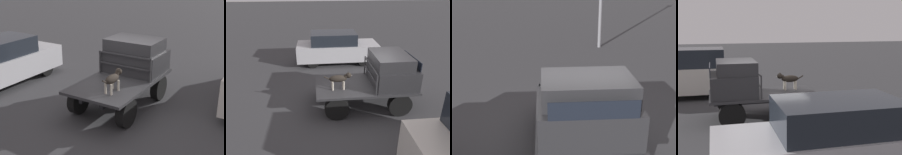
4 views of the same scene
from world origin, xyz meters
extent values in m
plane|color=#38383A|center=(0.00, 0.00, 0.00)|extent=(80.00, 80.00, 0.00)
cylinder|color=black|center=(1.07, 0.80, 0.40)|extent=(0.80, 0.24, 0.80)
cylinder|color=black|center=(1.07, -0.80, 0.40)|extent=(0.80, 0.24, 0.80)
cylinder|color=black|center=(-1.07, 0.80, 0.40)|extent=(0.80, 0.24, 0.80)
cylinder|color=black|center=(-1.07, -0.80, 0.40)|extent=(0.80, 0.24, 0.80)
cube|color=black|center=(0.00, 0.33, 0.69)|extent=(3.17, 0.10, 0.18)
cube|color=black|center=(0.00, -0.33, 0.69)|extent=(3.17, 0.10, 0.18)
cube|color=#2D2D30|center=(0.00, 0.00, 0.82)|extent=(3.45, 1.91, 0.08)
cube|color=#28282B|center=(0.97, 0.00, 1.20)|extent=(1.41, 1.79, 0.67)
cube|color=#28282B|center=(0.86, 0.00, 1.74)|extent=(1.20, 1.65, 0.41)
cube|color=black|center=(1.66, 0.00, 1.68)|extent=(0.02, 1.47, 0.31)
cube|color=#2D2D30|center=(0.19, 0.88, 1.22)|extent=(0.04, 0.04, 0.72)
cube|color=#2D2D30|center=(0.19, -0.88, 1.22)|extent=(0.04, 0.04, 0.72)
cube|color=#2D2D30|center=(0.19, 0.00, 1.57)|extent=(0.04, 1.75, 0.04)
cube|color=#2D2D30|center=(0.19, 0.00, 1.22)|extent=(0.04, 1.75, 0.04)
cylinder|color=beige|center=(-0.79, -0.20, 1.01)|extent=(0.06, 0.06, 0.30)
cylinder|color=beige|center=(-0.79, -0.38, 1.01)|extent=(0.06, 0.06, 0.30)
cylinder|color=beige|center=(-1.16, -0.20, 1.01)|extent=(0.06, 0.06, 0.30)
cylinder|color=beige|center=(-1.16, -0.38, 1.01)|extent=(0.06, 0.06, 0.30)
ellipsoid|color=black|center=(-0.98, -0.29, 1.24)|extent=(0.60, 0.24, 0.24)
sphere|color=beige|center=(-0.81, -0.29, 1.20)|extent=(0.11, 0.11, 0.11)
cylinder|color=black|center=(-0.72, -0.29, 1.31)|extent=(0.17, 0.13, 0.16)
sphere|color=black|center=(-0.62, -0.29, 1.35)|extent=(0.19, 0.19, 0.19)
cone|color=beige|center=(-0.54, -0.29, 1.33)|extent=(0.10, 0.10, 0.10)
cone|color=black|center=(-0.63, -0.24, 1.43)|extent=(0.06, 0.08, 0.10)
cone|color=black|center=(-0.63, -0.34, 1.43)|extent=(0.06, 0.08, 0.10)
cylinder|color=black|center=(-1.32, -0.29, 1.26)|extent=(0.25, 0.04, 0.17)
cylinder|color=black|center=(0.85, 5.28, 0.30)|extent=(0.60, 0.20, 0.60)
cylinder|color=black|center=(0.85, 3.85, 0.30)|extent=(0.60, 0.20, 0.60)
cube|color=#B7B7BC|center=(-0.49, 4.57, 0.67)|extent=(4.33, 1.71, 0.83)
camera|label=1|loc=(-7.63, -4.38, 4.15)|focal=50.00mm
camera|label=2|loc=(-1.68, -6.86, 4.31)|focal=35.00mm
camera|label=3|loc=(6.00, -0.79, 3.83)|focal=50.00mm
camera|label=4|loc=(1.57, 9.88, 3.10)|focal=50.00mm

